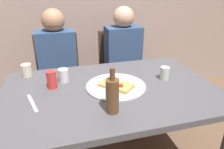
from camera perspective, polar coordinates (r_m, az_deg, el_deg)
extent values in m
cube|color=#4C4C51|center=(1.43, -0.23, -4.53)|extent=(1.43, 0.92, 0.04)
cylinder|color=#4C4C51|center=(1.95, -22.83, -10.53)|extent=(0.06, 0.06, 0.69)
cylinder|color=#4C4C51|center=(2.16, 13.98, -5.66)|extent=(0.06, 0.06, 0.69)
cylinder|color=#ADADB2|center=(1.44, 1.06, -3.19)|extent=(0.41, 0.41, 0.01)
cube|color=tan|center=(1.42, 1.15, -2.82)|extent=(0.24, 0.25, 0.02)
sphere|color=#EAD184|center=(1.40, 1.85, -2.30)|extent=(0.04, 0.04, 0.04)
sphere|color=#2D381E|center=(1.45, 0.21, -1.56)|extent=(0.02, 0.02, 0.02)
sphere|color=#B22D23|center=(1.38, 2.50, -3.00)|extent=(0.03, 0.03, 0.03)
cylinder|color=brown|center=(1.14, 0.10, -5.91)|extent=(0.07, 0.07, 0.20)
cylinder|color=brown|center=(1.08, 0.11, 0.15)|extent=(0.03, 0.03, 0.07)
cylinder|color=#B7C6BC|center=(1.58, 14.11, 0.36)|extent=(0.07, 0.07, 0.09)
cylinder|color=silver|center=(1.53, -13.03, -0.25)|extent=(0.07, 0.07, 0.10)
cylinder|color=beige|center=(1.71, -22.14, 1.08)|extent=(0.08, 0.08, 0.09)
cylinder|color=red|center=(1.46, -16.04, -1.31)|extent=(0.07, 0.07, 0.12)
cube|color=#B7B7BC|center=(1.34, -20.83, -7.25)|extent=(0.08, 0.22, 0.01)
cube|color=#472D1E|center=(2.21, -13.93, -1.93)|extent=(0.44, 0.44, 0.05)
cube|color=#472D1E|center=(2.31, -14.72, 5.23)|extent=(0.44, 0.04, 0.45)
cylinder|color=#472D1E|center=(2.17, -7.98, -9.18)|extent=(0.04, 0.04, 0.42)
cylinder|color=#472D1E|center=(2.17, -18.14, -10.30)|extent=(0.04, 0.04, 0.42)
cylinder|color=#472D1E|center=(2.49, -9.22, -4.47)|extent=(0.04, 0.04, 0.42)
cylinder|color=#472D1E|center=(2.49, -17.95, -5.43)|extent=(0.04, 0.04, 0.42)
cube|color=#472D1E|center=(2.31, 2.98, -0.01)|extent=(0.44, 0.44, 0.05)
cube|color=#472D1E|center=(2.40, 1.60, 6.79)|extent=(0.44, 0.04, 0.45)
cylinder|color=#472D1E|center=(2.32, 8.81, -6.71)|extent=(0.04, 0.04, 0.42)
cylinder|color=#472D1E|center=(2.21, -0.34, -8.14)|extent=(0.04, 0.04, 0.42)
cylinder|color=#472D1E|center=(2.63, 5.52, -2.62)|extent=(0.04, 0.04, 0.42)
cylinder|color=#472D1E|center=(2.53, -2.59, -3.67)|extent=(0.04, 0.04, 0.42)
cube|color=navy|center=(2.13, -14.65, 4.60)|extent=(0.36, 0.22, 0.52)
sphere|color=#A87A5B|center=(2.04, -15.72, 14.01)|extent=(0.21, 0.21, 0.21)
cylinder|color=black|center=(2.05, -11.46, -3.85)|extent=(0.12, 0.40, 0.12)
cylinder|color=black|center=(2.05, -15.92, -4.34)|extent=(0.12, 0.40, 0.12)
cylinder|color=black|center=(2.00, -10.41, -12.20)|extent=(0.11, 0.11, 0.45)
cylinder|color=black|center=(2.00, -15.09, -12.72)|extent=(0.11, 0.11, 0.45)
cube|color=navy|center=(2.23, 2.96, 6.29)|extent=(0.36, 0.22, 0.52)
sphere|color=tan|center=(2.15, 3.17, 15.32)|extent=(0.21, 0.21, 0.21)
cylinder|color=black|center=(2.18, 6.45, -1.66)|extent=(0.12, 0.40, 0.12)
cylinder|color=black|center=(2.13, 2.44, -2.17)|extent=(0.12, 0.40, 0.12)
cylinder|color=black|center=(2.13, 8.14, -9.39)|extent=(0.11, 0.11, 0.45)
cylinder|color=black|center=(2.08, 4.02, -10.11)|extent=(0.11, 0.11, 0.45)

